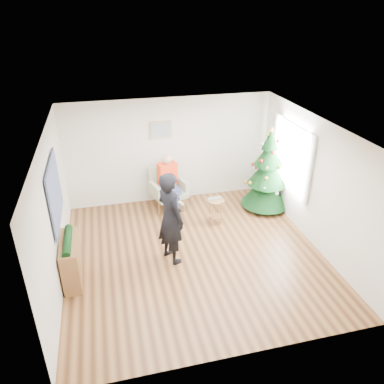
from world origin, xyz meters
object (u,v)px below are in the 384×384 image
object	(u,v)px
christmas_tree	(267,173)
standing_man	(170,218)
armchair	(168,193)
stool	(215,211)
console	(71,260)

from	to	relation	value
christmas_tree	standing_man	world-z (taller)	christmas_tree
armchair	stool	bearing A→B (deg)	-63.30
stool	console	world-z (taller)	console
console	armchair	bearing A→B (deg)	44.34
christmas_tree	standing_man	distance (m)	3.01
console	christmas_tree	bearing A→B (deg)	18.76
christmas_tree	standing_man	size ratio (longest dim) A/B	1.12
armchair	christmas_tree	bearing A→B (deg)	-30.01
christmas_tree	console	xyz separation A→B (m)	(-4.48, -1.65, -0.53)
stool	console	xyz separation A→B (m)	(-3.09, -1.24, 0.10)
armchair	console	world-z (taller)	armchair
stool	standing_man	bearing A→B (deg)	-138.58
stool	standing_man	world-z (taller)	standing_man
christmas_tree	stool	world-z (taller)	christmas_tree
standing_man	console	bearing A→B (deg)	69.78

